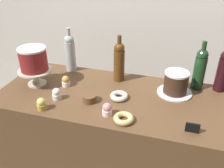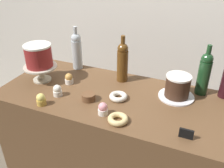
% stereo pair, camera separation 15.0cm
% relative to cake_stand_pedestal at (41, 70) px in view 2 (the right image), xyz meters
% --- Properties ---
extents(back_wall, '(6.00, 0.05, 2.60)m').
position_rel_cake_stand_pedestal_xyz_m(back_wall, '(0.53, 0.91, 0.32)').
color(back_wall, silver).
rests_on(back_wall, ground_plane).
extents(display_counter, '(1.46, 0.65, 0.91)m').
position_rel_cake_stand_pedestal_xyz_m(display_counter, '(0.53, 0.01, -0.53)').
color(display_counter, brown).
rests_on(display_counter, ground_plane).
extents(cake_stand_pedestal, '(0.23, 0.23, 0.11)m').
position_rel_cake_stand_pedestal_xyz_m(cake_stand_pedestal, '(0.00, 0.00, 0.00)').
color(cake_stand_pedestal, beige).
rests_on(cake_stand_pedestal, display_counter).
extents(white_layer_cake, '(0.18, 0.18, 0.15)m').
position_rel_cake_stand_pedestal_xyz_m(white_layer_cake, '(-0.00, -0.00, 0.11)').
color(white_layer_cake, maroon).
rests_on(white_layer_cake, cake_stand_pedestal).
extents(silver_serving_platter, '(0.22, 0.22, 0.01)m').
position_rel_cake_stand_pedestal_xyz_m(silver_serving_platter, '(0.91, 0.14, -0.07)').
color(silver_serving_platter, white).
rests_on(silver_serving_platter, display_counter).
extents(chocolate_round_cake, '(0.15, 0.15, 0.14)m').
position_rel_cake_stand_pedestal_xyz_m(chocolate_round_cake, '(0.91, 0.14, 0.00)').
color(chocolate_round_cake, '#3D2619').
rests_on(chocolate_round_cake, silver_serving_platter).
extents(wine_bottle_clear, '(0.08, 0.08, 0.33)m').
position_rel_cake_stand_pedestal_xyz_m(wine_bottle_clear, '(0.13, 0.27, 0.07)').
color(wine_bottle_clear, '#B2BCC1').
rests_on(wine_bottle_clear, display_counter).
extents(wine_bottle_green, '(0.08, 0.08, 0.33)m').
position_rel_cake_stand_pedestal_xyz_m(wine_bottle_green, '(1.04, 0.25, 0.07)').
color(wine_bottle_green, '#193D1E').
rests_on(wine_bottle_green, display_counter).
extents(wine_bottle_amber, '(0.08, 0.08, 0.33)m').
position_rel_cake_stand_pedestal_xyz_m(wine_bottle_amber, '(0.52, 0.22, 0.07)').
color(wine_bottle_amber, '#5B3814').
rests_on(wine_bottle_amber, display_counter).
extents(cupcake_strawberry, '(0.06, 0.06, 0.07)m').
position_rel_cake_stand_pedestal_xyz_m(cupcake_strawberry, '(0.56, -0.20, -0.04)').
color(cupcake_strawberry, white).
rests_on(cupcake_strawberry, display_counter).
extents(cupcake_caramel, '(0.06, 0.06, 0.07)m').
position_rel_cake_stand_pedestal_xyz_m(cupcake_caramel, '(0.20, 0.03, -0.04)').
color(cupcake_caramel, white).
rests_on(cupcake_caramel, display_counter).
extents(cupcake_vanilla, '(0.06, 0.06, 0.07)m').
position_rel_cake_stand_pedestal_xyz_m(cupcake_vanilla, '(0.22, -0.13, -0.04)').
color(cupcake_vanilla, white).
rests_on(cupcake_vanilla, display_counter).
extents(cupcake_lemon, '(0.06, 0.06, 0.07)m').
position_rel_cake_stand_pedestal_xyz_m(cupcake_lemon, '(0.18, -0.25, -0.04)').
color(cupcake_lemon, gold).
rests_on(cupcake_lemon, display_counter).
extents(donut_glazed, '(0.11, 0.11, 0.03)m').
position_rel_cake_stand_pedestal_xyz_m(donut_glazed, '(0.66, -0.23, -0.06)').
color(donut_glazed, '#E0C17F').
rests_on(donut_glazed, display_counter).
extents(donut_sugar, '(0.11, 0.11, 0.03)m').
position_rel_cake_stand_pedestal_xyz_m(donut_sugar, '(0.58, -0.02, -0.06)').
color(donut_sugar, silver).
rests_on(donut_sugar, display_counter).
extents(cookie_stack, '(0.08, 0.08, 0.04)m').
position_rel_cake_stand_pedestal_xyz_m(cookie_stack, '(0.42, -0.10, -0.05)').
color(cookie_stack, brown).
rests_on(cookie_stack, display_counter).
extents(price_sign_chalkboard, '(0.07, 0.01, 0.05)m').
position_rel_cake_stand_pedestal_xyz_m(price_sign_chalkboard, '(1.02, -0.22, -0.05)').
color(price_sign_chalkboard, black).
rests_on(price_sign_chalkboard, display_counter).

